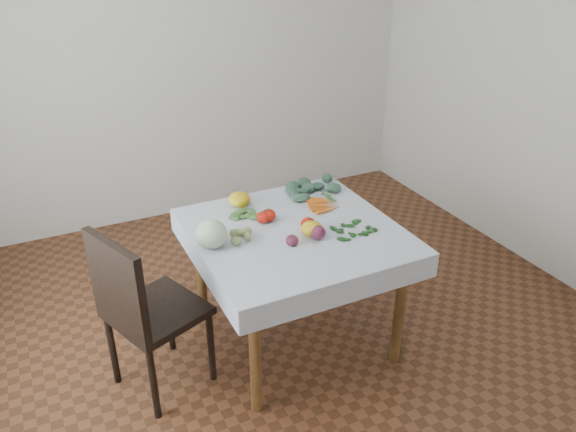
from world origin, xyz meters
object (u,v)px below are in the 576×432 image
at_px(chair, 141,306).
at_px(carrot_bunch, 322,204).
at_px(cabbage, 211,234).
at_px(table, 295,245).
at_px(heirloom_back, 240,199).

bearing_deg(chair, carrot_bunch, 11.89).
distance_m(chair, carrot_bunch, 1.23).
bearing_deg(cabbage, carrot_bunch, 12.67).
distance_m(table, heirloom_back, 0.47).
height_order(chair, carrot_bunch, chair).
relative_size(chair, heirloom_back, 7.46).
bearing_deg(chair, cabbage, 10.46).
height_order(chair, heirloom_back, chair).
bearing_deg(table, carrot_bunch, 34.76).
height_order(table, carrot_bunch, carrot_bunch).
distance_m(chair, cabbage, 0.51).
bearing_deg(carrot_bunch, table, -145.24).
height_order(heirloom_back, carrot_bunch, heirloom_back).
bearing_deg(table, heirloom_back, 111.97).
xyz_separation_m(table, chair, (-0.90, -0.05, -0.09)).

